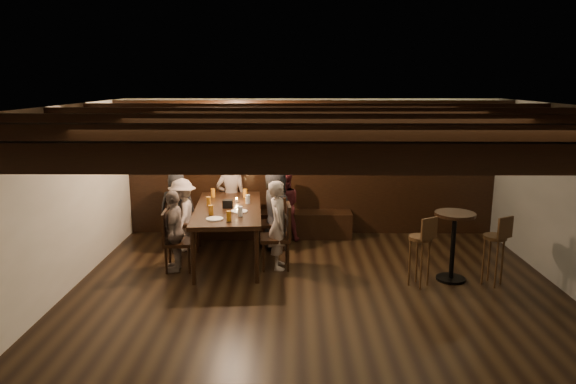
{
  "coord_description": "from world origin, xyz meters",
  "views": [
    {
      "loc": [
        -0.3,
        -5.51,
        2.7
      ],
      "look_at": [
        -0.39,
        1.3,
        1.22
      ],
      "focal_mm": 32.0,
      "sensor_mm": 36.0,
      "label": 1
    }
  ],
  "objects_px": {
    "chair_right_near": "(274,232)",
    "person_left_near": "(183,215)",
    "person_right_near": "(276,209)",
    "high_top_table": "(454,236)",
    "person_bench_centre": "(231,199)",
    "person_left_far": "(174,231)",
    "person_right_far": "(279,225)",
    "chair_left_far": "(178,252)",
    "person_bench_right": "(284,206)",
    "person_bench_left": "(178,207)",
    "dining_table": "(228,211)",
    "chair_left_near": "(186,233)",
    "chair_right_far": "(277,248)",
    "bar_stool_left": "(419,260)",
    "bar_stool_right": "(493,259)"
  },
  "relations": [
    {
      "from": "chair_right_far",
      "to": "chair_right_near",
      "type": "bearing_deg",
      "value": 0.1
    },
    {
      "from": "person_right_near",
      "to": "high_top_table",
      "type": "bearing_deg",
      "value": -123.26
    },
    {
      "from": "chair_left_near",
      "to": "chair_right_far",
      "type": "distance_m",
      "value": 1.7
    },
    {
      "from": "chair_right_near",
      "to": "chair_right_far",
      "type": "relative_size",
      "value": 0.93
    },
    {
      "from": "chair_left_near",
      "to": "high_top_table",
      "type": "relative_size",
      "value": 1.0
    },
    {
      "from": "high_top_table",
      "to": "person_left_near",
      "type": "bearing_deg",
      "value": 162.6
    },
    {
      "from": "dining_table",
      "to": "high_top_table",
      "type": "height_order",
      "value": "high_top_table"
    },
    {
      "from": "high_top_table",
      "to": "bar_stool_left",
      "type": "distance_m",
      "value": 0.6
    },
    {
      "from": "dining_table",
      "to": "person_right_near",
      "type": "xyz_separation_m",
      "value": [
        0.71,
        0.51,
        -0.08
      ]
    },
    {
      "from": "dining_table",
      "to": "high_top_table",
      "type": "distance_m",
      "value": 3.29
    },
    {
      "from": "person_bench_centre",
      "to": "person_right_near",
      "type": "bearing_deg",
      "value": 141.34
    },
    {
      "from": "chair_right_near",
      "to": "person_left_far",
      "type": "bearing_deg",
      "value": 121.5
    },
    {
      "from": "person_bench_left",
      "to": "dining_table",
      "type": "bearing_deg",
      "value": 135.0
    },
    {
      "from": "chair_right_near",
      "to": "person_right_near",
      "type": "relative_size",
      "value": 0.66
    },
    {
      "from": "person_right_near",
      "to": "bar_stool_right",
      "type": "xyz_separation_m",
      "value": [
        2.97,
        -1.51,
        -0.31
      ]
    },
    {
      "from": "chair_left_near",
      "to": "person_bench_centre",
      "type": "height_order",
      "value": "person_bench_centre"
    },
    {
      "from": "person_right_near",
      "to": "person_right_far",
      "type": "bearing_deg",
      "value": 180.0
    },
    {
      "from": "chair_left_far",
      "to": "person_bench_right",
      "type": "relative_size",
      "value": 0.73
    },
    {
      "from": "chair_left_near",
      "to": "high_top_table",
      "type": "distance_m",
      "value": 4.14
    },
    {
      "from": "person_left_far",
      "to": "person_right_far",
      "type": "height_order",
      "value": "person_right_far"
    },
    {
      "from": "dining_table",
      "to": "person_bench_centre",
      "type": "relative_size",
      "value": 1.59
    },
    {
      "from": "dining_table",
      "to": "chair_left_near",
      "type": "distance_m",
      "value": 0.97
    },
    {
      "from": "chair_left_far",
      "to": "bar_stool_right",
      "type": "relative_size",
      "value": 0.9
    },
    {
      "from": "chair_left_near",
      "to": "chair_left_far",
      "type": "relative_size",
      "value": 1.09
    },
    {
      "from": "chair_right_far",
      "to": "bar_stool_left",
      "type": "distance_m",
      "value": 2.04
    },
    {
      "from": "chair_right_near",
      "to": "person_right_near",
      "type": "bearing_deg",
      "value": -90.0
    },
    {
      "from": "person_bench_right",
      "to": "person_left_near",
      "type": "relative_size",
      "value": 1.02
    },
    {
      "from": "person_bench_left",
      "to": "person_left_near",
      "type": "distance_m",
      "value": 0.47
    },
    {
      "from": "chair_right_near",
      "to": "person_left_far",
      "type": "relative_size",
      "value": 0.75
    },
    {
      "from": "chair_right_near",
      "to": "high_top_table",
      "type": "height_order",
      "value": "high_top_table"
    },
    {
      "from": "person_bench_right",
      "to": "person_right_far",
      "type": "height_order",
      "value": "person_right_far"
    },
    {
      "from": "person_bench_right",
      "to": "person_left_far",
      "type": "distance_m",
      "value": 2.13
    },
    {
      "from": "person_right_far",
      "to": "person_left_near",
      "type": "bearing_deg",
      "value": 59.04
    },
    {
      "from": "chair_left_near",
      "to": "person_left_near",
      "type": "distance_m",
      "value": 0.3
    },
    {
      "from": "person_bench_centre",
      "to": "chair_left_near",
      "type": "bearing_deg",
      "value": 39.8
    },
    {
      "from": "dining_table",
      "to": "person_bench_left",
      "type": "xyz_separation_m",
      "value": [
        -0.97,
        0.83,
        -0.14
      ]
    },
    {
      "from": "person_left_near",
      "to": "bar_stool_left",
      "type": "relative_size",
      "value": 1.21
    },
    {
      "from": "person_right_near",
      "to": "high_top_table",
      "type": "xyz_separation_m",
      "value": [
        2.46,
        -1.36,
        -0.04
      ]
    },
    {
      "from": "person_bench_left",
      "to": "bar_stool_right",
      "type": "distance_m",
      "value": 5.0
    },
    {
      "from": "person_bench_right",
      "to": "bar_stool_right",
      "type": "height_order",
      "value": "person_bench_right"
    },
    {
      "from": "chair_left_near",
      "to": "person_bench_left",
      "type": "relative_size",
      "value": 0.78
    },
    {
      "from": "person_left_near",
      "to": "bar_stool_left",
      "type": "height_order",
      "value": "person_left_near"
    },
    {
      "from": "chair_right_near",
      "to": "person_left_near",
      "type": "distance_m",
      "value": 1.5
    },
    {
      "from": "chair_right_near",
      "to": "chair_left_far",
      "type": "bearing_deg",
      "value": 122.06
    },
    {
      "from": "chair_left_far",
      "to": "person_right_near",
      "type": "xyz_separation_m",
      "value": [
        1.39,
        1.01,
        0.4
      ]
    },
    {
      "from": "chair_left_near",
      "to": "person_right_near",
      "type": "relative_size",
      "value": 0.72
    },
    {
      "from": "person_left_near",
      "to": "person_left_far",
      "type": "distance_m",
      "value": 0.9
    },
    {
      "from": "chair_left_near",
      "to": "bar_stool_left",
      "type": "relative_size",
      "value": 0.98
    },
    {
      "from": "chair_left_near",
      "to": "bar_stool_left",
      "type": "height_order",
      "value": "bar_stool_left"
    },
    {
      "from": "dining_table",
      "to": "person_bench_centre",
      "type": "distance_m",
      "value": 1.05
    }
  ]
}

